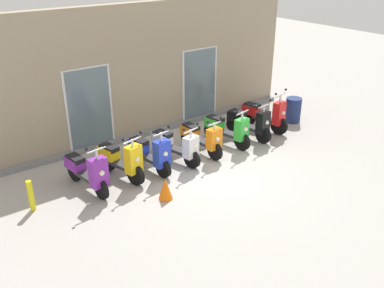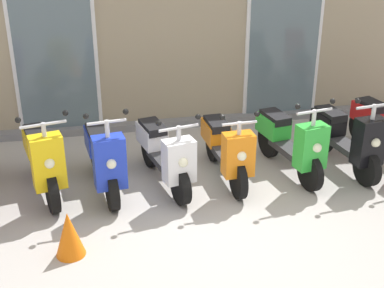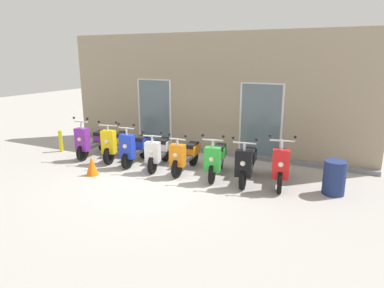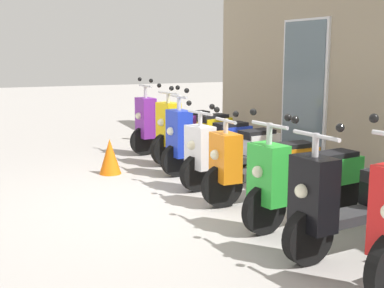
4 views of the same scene
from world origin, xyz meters
name	(u,v)px [view 1 (image 1 of 4)]	position (x,y,z in m)	size (l,w,h in m)	color
ground_plane	(213,170)	(0.00, 0.00, 0.00)	(40.00, 40.00, 0.00)	#A8A39E
storefront_facade	(145,72)	(0.00, 3.15, 1.83)	(10.31, 0.50, 3.77)	gray
scooter_purple	(87,171)	(-2.91, 0.98, 0.50)	(0.59, 1.63, 1.32)	black
scooter_yellow	(121,160)	(-2.02, 1.02, 0.49)	(0.70, 1.54, 1.27)	black
scooter_blue	(150,153)	(-1.26, 0.94, 0.48)	(0.56, 1.52, 1.28)	black
scooter_white	(176,145)	(-0.47, 0.98, 0.45)	(0.70, 1.60, 1.15)	black
scooter_orange	(201,137)	(0.37, 0.98, 0.46)	(0.51, 1.62, 1.15)	black
scooter_green	(227,129)	(1.28, 0.96, 0.49)	(0.66, 1.59, 1.23)	black
scooter_black	(249,123)	(2.10, 0.94, 0.48)	(0.62, 1.59, 1.25)	black
scooter_red	(265,114)	(2.89, 1.10, 0.51)	(0.71, 1.64, 1.36)	black
trash_bin	(293,110)	(4.12, 1.05, 0.39)	(0.49, 0.49, 0.79)	navy
traffic_cone	(165,189)	(-1.70, -0.39, 0.26)	(0.32, 0.32, 0.52)	orange
curb_bollard	(31,196)	(-4.21, 0.93, 0.35)	(0.12, 0.12, 0.70)	yellow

